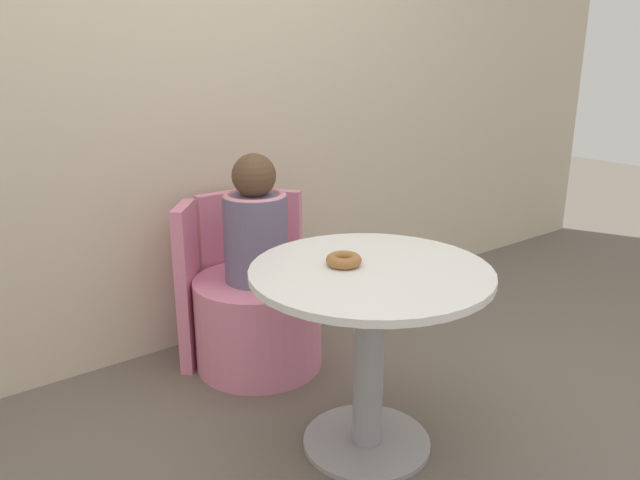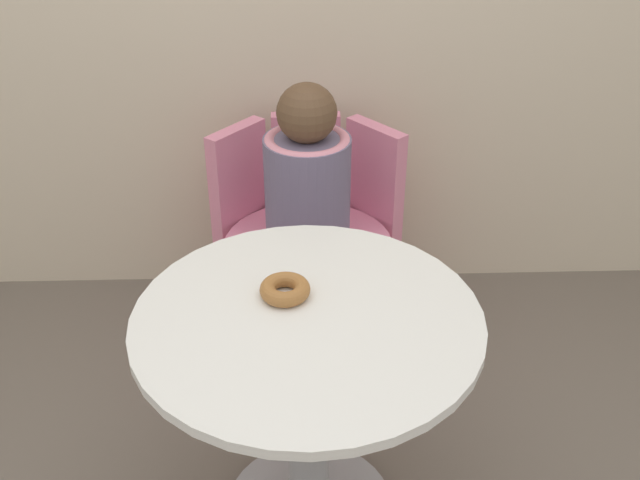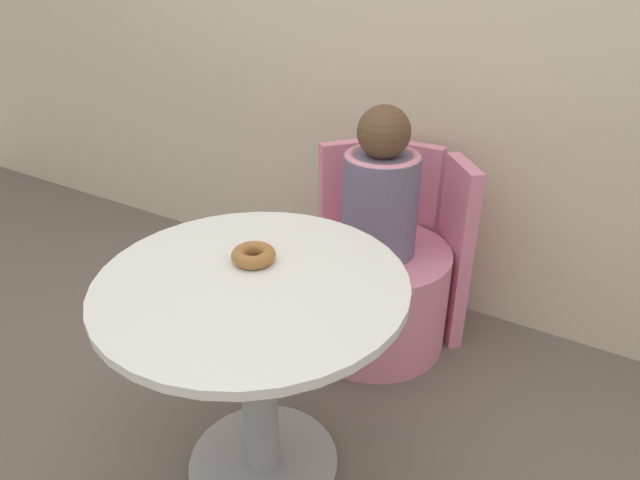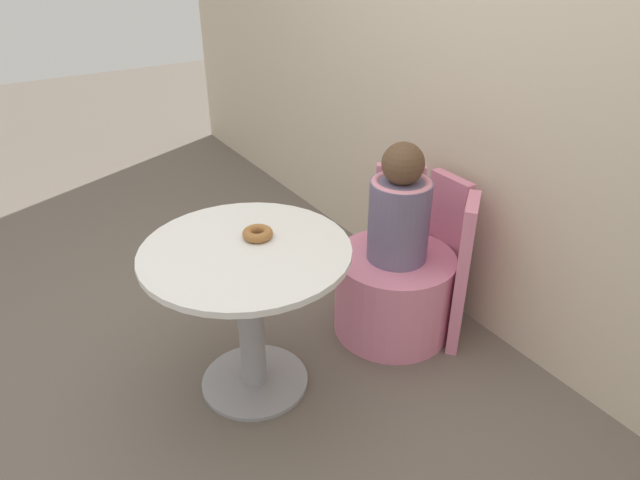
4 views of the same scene
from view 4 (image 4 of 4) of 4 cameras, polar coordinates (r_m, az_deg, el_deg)
The scene contains 7 objects.
ground_plane at distance 2.52m, azimuth -7.26°, elevation -13.21°, with size 12.00×12.00×0.00m, color #665B51.
back_wall at distance 2.57m, azimuth 15.23°, elevation 17.33°, with size 6.00×0.06×2.40m.
round_table at distance 2.19m, azimuth -7.17°, elevation -4.93°, with size 0.78×0.78×0.65m.
tub_chair at distance 2.65m, azimuth 7.34°, elevation -5.29°, with size 0.54×0.54×0.39m.
booth_backrest at distance 2.70m, azimuth 11.26°, elevation -1.02°, with size 0.64×0.23×0.71m.
child_figure at distance 2.44m, azimuth 7.98°, elevation 3.12°, with size 0.26×0.26×0.53m.
donut at distance 2.15m, azimuth -6.26°, elevation 0.66°, with size 0.12×0.12×0.04m.
Camera 4 is at (1.72, -0.72, 1.69)m, focal length 32.00 mm.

